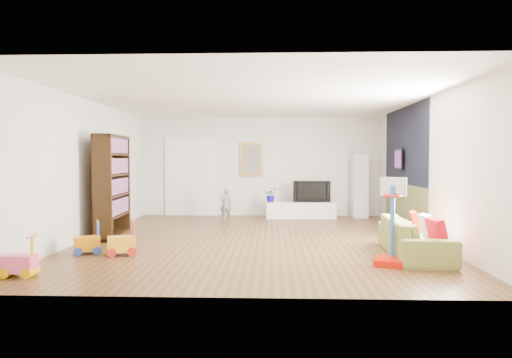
{
  "coord_description": "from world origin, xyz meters",
  "views": [
    {
      "loc": [
        0.33,
        -8.76,
        1.54
      ],
      "look_at": [
        0.0,
        0.4,
        1.15
      ],
      "focal_mm": 32.0,
      "sensor_mm": 36.0,
      "label": 1
    }
  ],
  "objects_px": {
    "bookshelf": "(112,186)",
    "sofa": "(414,237)",
    "media_console": "(300,210)",
    "basketball_hoop": "(391,221)"
  },
  "relations": [
    {
      "from": "basketball_hoop",
      "to": "sofa",
      "type": "bearing_deg",
      "value": 70.63
    },
    {
      "from": "media_console",
      "to": "sofa",
      "type": "relative_size",
      "value": 0.9
    },
    {
      "from": "basketball_hoop",
      "to": "bookshelf",
      "type": "bearing_deg",
      "value": 176.27
    },
    {
      "from": "bookshelf",
      "to": "sofa",
      "type": "height_order",
      "value": "bookshelf"
    },
    {
      "from": "bookshelf",
      "to": "basketball_hoop",
      "type": "distance_m",
      "value": 5.45
    },
    {
      "from": "media_console",
      "to": "bookshelf",
      "type": "height_order",
      "value": "bookshelf"
    },
    {
      "from": "sofa",
      "to": "bookshelf",
      "type": "bearing_deg",
      "value": 76.57
    },
    {
      "from": "bookshelf",
      "to": "basketball_hoop",
      "type": "height_order",
      "value": "bookshelf"
    },
    {
      "from": "media_console",
      "to": "bookshelf",
      "type": "distance_m",
      "value": 5.02
    },
    {
      "from": "bookshelf",
      "to": "sofa",
      "type": "relative_size",
      "value": 1.0
    }
  ]
}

